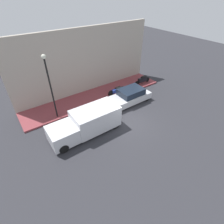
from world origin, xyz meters
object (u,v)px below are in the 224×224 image
Objects in this scene: delivery_van at (86,123)px; motorcycle_black at (142,80)px; motorcycle_blue at (117,90)px; parked_car at (130,96)px; streetlamp at (49,80)px.

delivery_van reaches higher than motorcycle_black.
motorcycle_blue is 3.74m from motorcycle_black.
delivery_van is (-1.41, 5.42, 0.28)m from parked_car.
streetlamp reaches higher than motorcycle_black.
delivery_van reaches higher than motorcycle_blue.
motorcycle_black is at bearing -88.60° from streetlamp.
streetlamp is at bearing 75.89° from parked_car.
delivery_van reaches higher than parked_car.
motorcycle_blue is 0.39× the size of streetlamp.
parked_car is 1.97× the size of motorcycle_black.
parked_car reaches higher than motorcycle_black.
parked_car is 2.01× the size of motorcycle_blue.
parked_car is 3.97m from motorcycle_black.
streetlamp is at bearing 91.40° from motorcycle_black.
streetlamp reaches higher than delivery_van.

